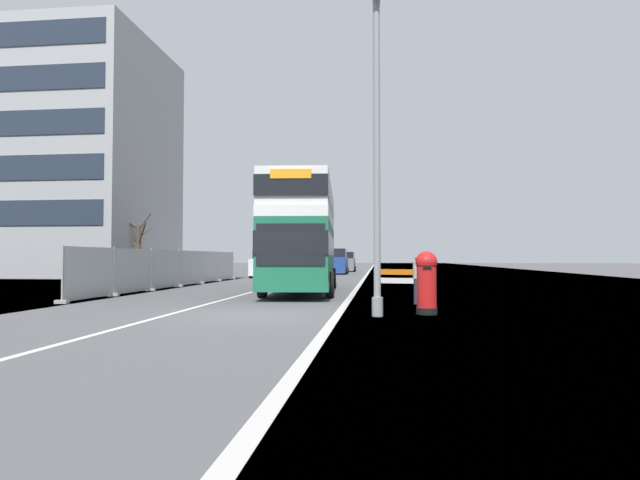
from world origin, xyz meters
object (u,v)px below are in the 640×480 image
object	(u,v)px
double_decker_bus	(303,236)
lamppost_foreground	(377,162)
pedestrian_at_kerb	(418,280)
car_receding_far	(346,262)
car_oncoming_near	(267,264)
red_pillar_postbox	(427,280)
roadworks_barrier	(400,280)
car_receding_mid	(337,262)

from	to	relation	value
double_decker_bus	lamppost_foreground	xyz separation A→B (m)	(3.32, -9.26, 1.54)
pedestrian_at_kerb	double_decker_bus	bearing A→B (deg)	130.10
car_receding_far	car_oncoming_near	bearing A→B (deg)	-105.78
lamppost_foreground	red_pillar_postbox	distance (m)	3.45
lamppost_foreground	red_pillar_postbox	world-z (taller)	lamppost_foreground
double_decker_bus	roadworks_barrier	size ratio (longest dim) A/B	5.88
roadworks_barrier	double_decker_bus	bearing A→B (deg)	141.26
roadworks_barrier	car_receding_mid	world-z (taller)	car_receding_mid
pedestrian_at_kerb	lamppost_foreground	bearing A→B (deg)	-109.37
roadworks_barrier	car_receding_far	world-z (taller)	car_receding_far
lamppost_foreground	pedestrian_at_kerb	distance (m)	5.13
roadworks_barrier	car_oncoming_near	distance (m)	22.11
red_pillar_postbox	car_receding_far	xyz separation A→B (m)	(-4.85, 43.09, 0.08)
double_decker_bus	red_pillar_postbox	xyz separation A→B (m)	(4.64, -8.58, -1.57)
lamppost_foreground	roadworks_barrier	world-z (taller)	lamppost_foreground
lamppost_foreground	car_receding_far	bearing A→B (deg)	94.61
car_receding_far	pedestrian_at_kerb	xyz separation A→B (m)	(4.85, -40.02, -0.21)
lamppost_foreground	red_pillar_postbox	bearing A→B (deg)	27.20
car_receding_far	double_decker_bus	bearing A→B (deg)	-89.65
lamppost_foreground	pedestrian_at_kerb	world-z (taller)	lamppost_foreground
red_pillar_postbox	car_oncoming_near	bearing A→B (deg)	111.36
double_decker_bus	red_pillar_postbox	distance (m)	9.88
car_oncoming_near	pedestrian_at_kerb	distance (m)	24.31
double_decker_bus	car_receding_far	bearing A→B (deg)	90.35
red_pillar_postbox	car_oncoming_near	size ratio (longest dim) A/B	0.41
double_decker_bus	car_oncoming_near	world-z (taller)	double_decker_bus
roadworks_barrier	car_oncoming_near	xyz separation A→B (m)	(-9.38, 20.02, 0.31)
red_pillar_postbox	pedestrian_at_kerb	bearing A→B (deg)	90.04
car_receding_mid	pedestrian_at_kerb	bearing A→B (deg)	-80.64
roadworks_barrier	pedestrian_at_kerb	size ratio (longest dim) A/B	1.16
car_receding_far	roadworks_barrier	bearing A→B (deg)	-83.45
double_decker_bus	roadworks_barrier	bearing A→B (deg)	-38.74
double_decker_bus	lamppost_foreground	bearing A→B (deg)	-70.28
lamppost_foreground	car_receding_far	distance (m)	44.02
lamppost_foreground	car_oncoming_near	xyz separation A→B (m)	(-8.56, 25.96, -3.04)
roadworks_barrier	car_receding_mid	xyz separation A→B (m)	(-4.62, 28.88, 0.41)
car_oncoming_near	pedestrian_at_kerb	world-z (taller)	car_oncoming_near
pedestrian_at_kerb	red_pillar_postbox	bearing A→B (deg)	-89.96
red_pillar_postbox	roadworks_barrier	distance (m)	5.29
double_decker_bus	red_pillar_postbox	world-z (taller)	double_decker_bus
car_receding_far	pedestrian_at_kerb	distance (m)	40.31
car_receding_mid	roadworks_barrier	bearing A→B (deg)	-80.91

